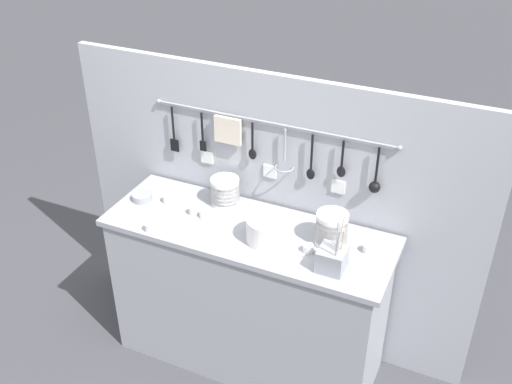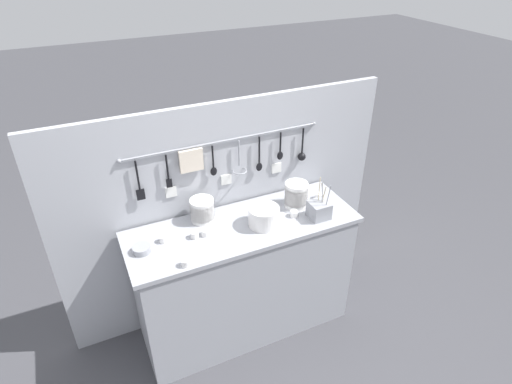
% 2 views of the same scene
% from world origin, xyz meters
% --- Properties ---
extents(ground_plane, '(20.00, 20.00, 0.00)m').
position_xyz_m(ground_plane, '(0.00, 0.00, 0.00)').
color(ground_plane, '#424247').
extents(counter, '(1.48, 0.52, 0.89)m').
position_xyz_m(counter, '(0.00, 0.00, 0.45)').
color(counter, '#9EA0A8').
rests_on(counter, ground).
extents(back_wall, '(2.28, 0.11, 1.61)m').
position_xyz_m(back_wall, '(0.00, 0.29, 0.81)').
color(back_wall, '#A8AAB2').
rests_on(back_wall, ground).
extents(bowl_stack_tall_left, '(0.15, 0.15, 0.15)m').
position_xyz_m(bowl_stack_tall_left, '(-0.21, 0.16, 0.97)').
color(bowl_stack_tall_left, white).
rests_on(bowl_stack_tall_left, counter).
extents(bowl_stack_wide_centre, '(0.15, 0.15, 0.17)m').
position_xyz_m(bowl_stack_wide_centre, '(0.41, 0.06, 0.98)').
color(bowl_stack_wide_centre, white).
rests_on(bowl_stack_wide_centre, counter).
extents(plate_stack, '(0.19, 0.19, 0.12)m').
position_xyz_m(plate_stack, '(0.12, -0.05, 0.95)').
color(plate_stack, white).
rests_on(plate_stack, counter).
extents(steel_mixing_bowl, '(0.11, 0.11, 0.04)m').
position_xyz_m(steel_mixing_bowl, '(-0.63, 0.01, 0.91)').
color(steel_mixing_bowl, '#93969E').
rests_on(steel_mixing_bowl, counter).
extents(cutlery_caddy, '(0.12, 0.12, 0.26)m').
position_xyz_m(cutlery_caddy, '(0.48, -0.12, 0.95)').
color(cutlery_caddy, '#93969E').
rests_on(cutlery_caddy, counter).
extents(cup_by_caddy, '(0.05, 0.05, 0.04)m').
position_xyz_m(cup_by_caddy, '(-0.49, 0.05, 0.91)').
color(cup_by_caddy, white).
rests_on(cup_by_caddy, counter).
extents(cup_back_left, '(0.05, 0.05, 0.04)m').
position_xyz_m(cup_back_left, '(0.15, 0.10, 0.91)').
color(cup_back_left, white).
rests_on(cup_back_left, counter).
extents(cup_front_right, '(0.05, 0.05, 0.04)m').
position_xyz_m(cup_front_right, '(-0.31, 0.01, 0.91)').
color(cup_front_right, white).
rests_on(cup_front_right, counter).
extents(cup_edge_near, '(0.05, 0.05, 0.04)m').
position_xyz_m(cup_edge_near, '(-0.25, 0.00, 0.91)').
color(cup_edge_near, white).
rests_on(cup_edge_near, counter).
extents(cup_centre, '(0.05, 0.05, 0.04)m').
position_xyz_m(cup_centre, '(0.34, -0.05, 0.91)').
color(cup_centre, white).
rests_on(cup_centre, counter).
extents(cup_back_right, '(0.05, 0.05, 0.04)m').
position_xyz_m(cup_back_right, '(-0.44, -0.21, 0.91)').
color(cup_back_right, white).
rests_on(cup_back_right, counter).
extents(cup_edge_far, '(0.05, 0.05, 0.04)m').
position_xyz_m(cup_edge_far, '(0.59, 0.07, 0.91)').
color(cup_edge_far, white).
rests_on(cup_edge_far, counter).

